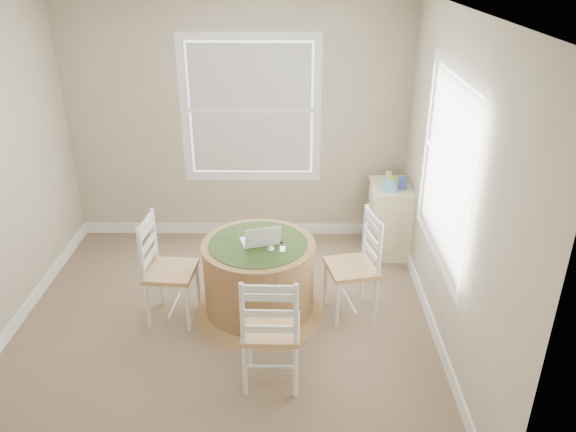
{
  "coord_description": "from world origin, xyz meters",
  "views": [
    {
      "loc": [
        0.59,
        -3.93,
        2.98
      ],
      "look_at": [
        0.55,
        0.45,
        0.87
      ],
      "focal_mm": 35.0,
      "sensor_mm": 36.0,
      "label": 1
    }
  ],
  "objects_px": {
    "chair_right": "(351,267)",
    "round_table": "(259,275)",
    "corner_chest": "(389,219)",
    "chair_near": "(271,328)",
    "chair_left": "(171,271)",
    "laptop": "(260,240)"
  },
  "relations": [
    {
      "from": "chair_left",
      "to": "laptop",
      "type": "xyz_separation_m",
      "value": [
        0.77,
        0.1,
        0.25
      ]
    },
    {
      "from": "round_table",
      "to": "chair_near",
      "type": "bearing_deg",
      "value": -78.63
    },
    {
      "from": "chair_right",
      "to": "corner_chest",
      "type": "distance_m",
      "value": 1.26
    },
    {
      "from": "corner_chest",
      "to": "chair_near",
      "type": "bearing_deg",
      "value": -119.05
    },
    {
      "from": "chair_right",
      "to": "round_table",
      "type": "bearing_deg",
      "value": -103.86
    },
    {
      "from": "round_table",
      "to": "chair_left",
      "type": "relative_size",
      "value": 1.22
    },
    {
      "from": "chair_left",
      "to": "laptop",
      "type": "relative_size",
      "value": 2.58
    },
    {
      "from": "chair_right",
      "to": "corner_chest",
      "type": "height_order",
      "value": "chair_right"
    },
    {
      "from": "chair_right",
      "to": "chair_near",
      "type": "bearing_deg",
      "value": -50.28
    },
    {
      "from": "round_table",
      "to": "corner_chest",
      "type": "height_order",
      "value": "corner_chest"
    },
    {
      "from": "round_table",
      "to": "chair_right",
      "type": "height_order",
      "value": "chair_right"
    },
    {
      "from": "chair_left",
      "to": "laptop",
      "type": "height_order",
      "value": "chair_left"
    },
    {
      "from": "chair_left",
      "to": "chair_right",
      "type": "height_order",
      "value": "same"
    },
    {
      "from": "chair_left",
      "to": "laptop",
      "type": "distance_m",
      "value": 0.81
    },
    {
      "from": "chair_near",
      "to": "chair_right",
      "type": "height_order",
      "value": "same"
    },
    {
      "from": "round_table",
      "to": "corner_chest",
      "type": "bearing_deg",
      "value": 43.17
    },
    {
      "from": "laptop",
      "to": "chair_left",
      "type": "bearing_deg",
      "value": -10.06
    },
    {
      "from": "chair_right",
      "to": "corner_chest",
      "type": "xyz_separation_m",
      "value": [
        0.51,
        1.15,
        -0.09
      ]
    },
    {
      "from": "round_table",
      "to": "chair_right",
      "type": "distance_m",
      "value": 0.81
    },
    {
      "from": "corner_chest",
      "to": "chair_right",
      "type": "bearing_deg",
      "value": -112.84
    },
    {
      "from": "round_table",
      "to": "chair_near",
      "type": "height_order",
      "value": "chair_near"
    },
    {
      "from": "chair_near",
      "to": "chair_left",
      "type": "bearing_deg",
      "value": -40.71
    }
  ]
}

